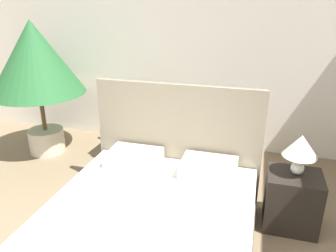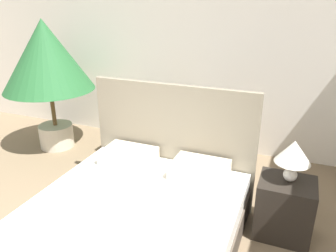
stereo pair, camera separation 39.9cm
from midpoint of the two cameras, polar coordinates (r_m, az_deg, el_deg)
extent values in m
cube|color=silver|center=(4.80, 7.36, 13.05)|extent=(10.00, 0.06, 2.90)
cube|color=#4C4238|center=(3.05, -2.54, -19.24)|extent=(1.77, 1.93, 0.30)
cube|color=white|center=(2.90, -2.63, -15.59)|extent=(1.73, 1.89, 0.19)
cube|color=gray|center=(3.56, 3.97, -3.10)|extent=(1.80, 0.06, 1.32)
cube|color=beige|center=(3.52, -3.65, -5.29)|extent=(0.55, 0.40, 0.14)
cube|color=beige|center=(3.29, 9.07, -7.59)|extent=(0.55, 0.40, 0.14)
cube|color=#B7B2A8|center=(4.72, -3.39, -2.29)|extent=(0.64, 0.60, 0.48)
cube|color=#B7B2A8|center=(4.77, -2.08, 4.06)|extent=(0.62, 0.08, 0.47)
cube|color=#B7B2A8|center=(4.72, -6.27, 1.81)|extent=(0.12, 0.52, 0.17)
cube|color=#B7B2A8|center=(4.50, -0.56, 0.91)|extent=(0.12, 0.52, 0.17)
cube|color=#B7B2A8|center=(4.44, 7.26, -4.05)|extent=(0.66, 0.62, 0.48)
cube|color=#B7B2A8|center=(4.49, 8.64, 2.70)|extent=(0.62, 0.10, 0.47)
cube|color=#B7B2A8|center=(4.39, 4.28, 0.36)|extent=(0.14, 0.53, 0.17)
cube|color=#B7B2A8|center=(4.25, 10.76, -0.76)|extent=(0.14, 0.53, 0.17)
cylinder|color=beige|center=(5.21, -16.79, -1.63)|extent=(0.50, 0.50, 0.35)
cylinder|color=brown|center=(5.06, -17.33, 3.06)|extent=(0.06, 0.06, 0.55)
cone|color=#235B2D|center=(4.89, -18.33, 11.62)|extent=(1.28, 1.28, 0.98)
cube|color=black|center=(3.43, 22.86, -13.14)|extent=(0.51, 0.44, 0.57)
sphere|color=white|center=(3.28, 23.85, -7.85)|extent=(0.12, 0.12, 0.12)
cylinder|color=white|center=(3.24, 24.10, -6.38)|extent=(0.02, 0.02, 0.07)
cone|color=silver|center=(3.18, 24.47, -4.18)|extent=(0.32, 0.32, 0.21)
cylinder|color=gold|center=(4.59, 1.87, -3.31)|extent=(0.40, 0.40, 0.43)
camera|label=1|loc=(0.20, -87.14, 1.13)|focal=35.00mm
camera|label=2|loc=(0.20, 92.86, -1.13)|focal=35.00mm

